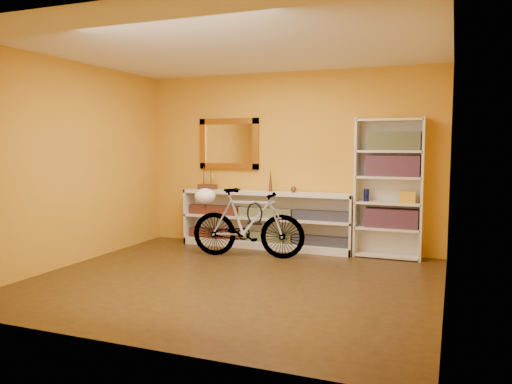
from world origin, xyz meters
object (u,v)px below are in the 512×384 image
at_px(bicycle, 248,223).
at_px(helmet, 205,196).
at_px(bookcase, 389,188).
at_px(console_unit, 266,220).

distance_m(bicycle, helmet, 0.71).
relative_size(bicycle, helmet, 5.44).
bearing_deg(bicycle, bookcase, -77.63).
relative_size(bookcase, bicycle, 1.19).
xyz_separation_m(console_unit, bicycle, (-0.01, -0.66, 0.05)).
distance_m(console_unit, bicycle, 0.67).
relative_size(console_unit, bookcase, 1.37).
height_order(console_unit, bookcase, bookcase).
bearing_deg(bookcase, console_unit, -179.19).
bearing_deg(console_unit, helmet, -129.21).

